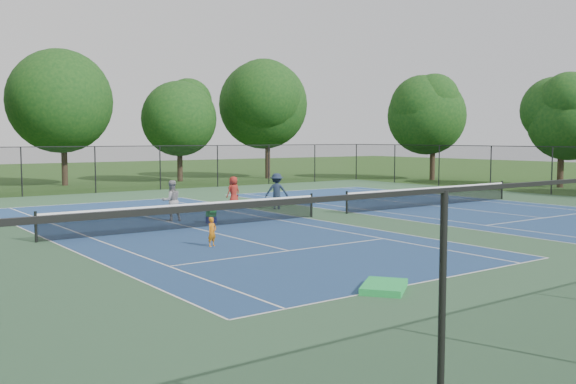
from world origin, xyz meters
TOP-DOWN VIEW (x-y plane):
  - ground at (0.00, 0.00)m, footprint 140.00×140.00m
  - court_pad at (0.00, 0.00)m, footprint 36.00×36.00m
  - tennis_court_left at (-7.00, 0.00)m, footprint 12.00×23.83m
  - tennis_court_right at (7.00, 0.00)m, footprint 12.00×23.83m
  - perimeter_fence at (0.00, 0.00)m, footprint 36.08×36.08m
  - tree_back_b at (-4.00, 26.00)m, footprint 7.60×7.60m
  - tree_back_c at (5.00, 25.00)m, footprint 6.00×6.00m
  - tree_back_d at (13.00, 24.00)m, footprint 7.80×7.80m
  - tree_side_e at (23.00, 14.00)m, footprint 6.60×6.60m
  - tree_side_f at (24.00, 3.00)m, footprint 5.80×5.80m
  - child_player at (-8.52, -4.23)m, footprint 0.41×0.34m
  - instructor at (-6.74, 2.42)m, footprint 0.92×0.76m
  - bystander_b at (-0.46, 3.54)m, footprint 1.33×1.24m
  - bystander_c at (-1.70, 5.62)m, footprint 0.83×0.60m
  - ball_crate at (-5.71, 0.84)m, footprint 0.38×0.32m
  - ball_hopper at (-5.71, 0.84)m, footprint 0.38×0.32m
  - green_tarp at (-8.29, -11.90)m, footprint 1.67×1.59m

SIDE VIEW (x-z plane):
  - ground at x=0.00m, z-range 0.00..0.00m
  - court_pad at x=0.00m, z-range 0.00..0.01m
  - green_tarp at x=-8.29m, z-range 0.01..0.17m
  - tennis_court_left at x=-7.00m, z-range -0.44..0.63m
  - tennis_court_right at x=7.00m, z-range -0.44..0.63m
  - ball_crate at x=-5.71m, z-range 0.00..0.28m
  - ball_hopper at x=-5.71m, z-range 0.28..0.64m
  - child_player at x=-8.52m, z-range 0.00..0.97m
  - bystander_c at x=-1.70m, z-range 0.00..1.58m
  - instructor at x=-6.74m, z-range 0.00..1.75m
  - bystander_b at x=-0.46m, z-range 0.00..1.80m
  - perimeter_fence at x=0.00m, z-range 0.09..3.11m
  - tree_side_f at x=24.00m, z-range 1.19..9.31m
  - tree_back_c at x=5.00m, z-range 1.28..9.68m
  - tree_side_e at x=23.00m, z-range 1.37..10.25m
  - tree_back_b at x=-4.00m, z-range 1.58..11.61m
  - tree_back_d at x=13.00m, z-range 1.64..12.01m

